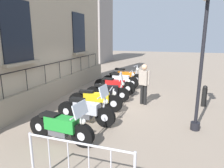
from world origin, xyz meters
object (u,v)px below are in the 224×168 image
(motorcycle_green, at_px, (61,127))
(pedestrian_standing, at_px, (144,82))
(motorcycle_orange, at_px, (125,76))
(motorcycle_black, at_px, (108,92))
(lamppost, at_px, (204,35))
(crowd_barrier, at_px, (79,166))
(motorcycle_yellow, at_px, (95,100))
(motorcycle_silver, at_px, (86,111))
(motorcycle_red, at_px, (114,85))
(bollard, at_px, (204,96))
(motorcycle_white, at_px, (120,80))

(motorcycle_green, distance_m, pedestrian_standing, 4.19)
(motorcycle_orange, bearing_deg, motorcycle_black, -88.31)
(lamppost, relative_size, crowd_barrier, 1.96)
(motorcycle_green, xyz_separation_m, motorcycle_yellow, (0.02, 2.47, 0.00))
(motorcycle_black, bearing_deg, crowd_barrier, -77.01)
(motorcycle_black, xyz_separation_m, motorcycle_orange, (-0.11, 3.73, -0.01))
(motorcycle_silver, relative_size, pedestrian_standing, 1.24)
(motorcycle_red, bearing_deg, bollard, -10.04)
(motorcycle_yellow, distance_m, lamppost, 4.35)
(motorcycle_red, xyz_separation_m, lamppost, (3.57, -3.15, 2.44))
(crowd_barrier, bearing_deg, motorcycle_silver, 112.07)
(motorcycle_yellow, distance_m, crowd_barrier, 4.26)
(motorcycle_green, bearing_deg, lamppost, 27.54)
(motorcycle_orange, bearing_deg, motorcycle_silver, -88.38)
(motorcycle_green, distance_m, bollard, 5.93)
(motorcycle_white, xyz_separation_m, lamppost, (3.57, -4.33, 2.42))
(motorcycle_silver, height_order, motorcycle_yellow, motorcycle_silver)
(motorcycle_orange, relative_size, bollard, 2.43)
(motorcycle_silver, relative_size, motorcycle_yellow, 0.99)
(motorcycle_green, relative_size, crowd_barrier, 0.98)
(pedestrian_standing, bearing_deg, crowd_barrier, -93.61)
(motorcycle_green, bearing_deg, bollard, 46.46)
(motorcycle_black, height_order, lamppost, lamppost)
(motorcycle_red, bearing_deg, pedestrian_standing, -36.18)
(motorcycle_white, relative_size, pedestrian_standing, 1.22)
(motorcycle_silver, relative_size, crowd_barrier, 1.01)
(crowd_barrier, relative_size, pedestrian_standing, 1.23)
(bollard, bearing_deg, crowd_barrier, -115.15)
(motorcycle_orange, relative_size, crowd_barrier, 1.03)
(lamppost, bearing_deg, motorcycle_yellow, 170.31)
(motorcycle_red, bearing_deg, motorcycle_orange, 90.52)
(motorcycle_orange, distance_m, bollard, 5.19)
(motorcycle_black, xyz_separation_m, crowd_barrier, (1.23, -5.33, 0.13))
(motorcycle_yellow, bearing_deg, motorcycle_black, 86.46)
(motorcycle_yellow, relative_size, motorcycle_black, 1.08)
(motorcycle_yellow, relative_size, pedestrian_standing, 1.25)
(motorcycle_silver, relative_size, bollard, 2.38)
(motorcycle_silver, xyz_separation_m, motorcycle_black, (-0.07, 2.46, -0.01))
(motorcycle_green, height_order, motorcycle_red, motorcycle_green)
(motorcycle_orange, bearing_deg, crowd_barrier, -81.59)
(motorcycle_silver, xyz_separation_m, pedestrian_standing, (1.50, 2.52, 0.52))
(motorcycle_orange, height_order, lamppost, lamppost)
(motorcycle_white, bearing_deg, motorcycle_silver, -88.14)
(motorcycle_black, distance_m, lamppost, 4.64)
(motorcycle_black, distance_m, bollard, 4.03)
(lamppost, distance_m, bollard, 3.47)
(motorcycle_silver, bearing_deg, pedestrian_standing, 59.16)
(lamppost, height_order, bollard, lamppost)
(motorcycle_yellow, distance_m, motorcycle_black, 1.27)
(motorcycle_red, relative_size, bollard, 2.49)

